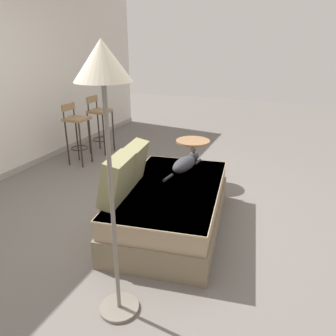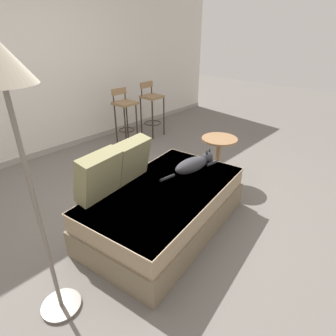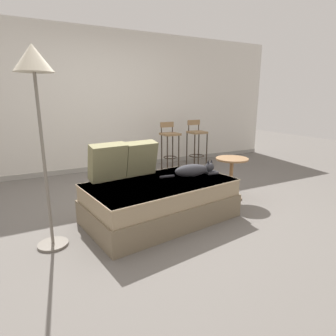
{
  "view_description": "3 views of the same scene",
  "coord_description": "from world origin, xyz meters",
  "px_view_note": "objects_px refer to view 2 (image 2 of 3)",
  "views": [
    {
      "loc": [
        -2.72,
        -1.47,
        1.79
      ],
      "look_at": [
        0.15,
        -0.3,
        0.57
      ],
      "focal_mm": 35.0,
      "sensor_mm": 36.0,
      "label": 1
    },
    {
      "loc": [
        -1.66,
        -1.95,
        1.83
      ],
      "look_at": [
        0.15,
        -0.3,
        0.57
      ],
      "focal_mm": 30.0,
      "sensor_mm": 36.0,
      "label": 2
    },
    {
      "loc": [
        -1.33,
        -3.12,
        1.37
      ],
      "look_at": [
        0.15,
        -0.3,
        0.57
      ],
      "focal_mm": 30.0,
      "sensor_mm": 36.0,
      "label": 3
    }
  ],
  "objects_px": {
    "bar_stool_near_window": "(125,110)",
    "floor_lamp": "(7,96)",
    "bar_stool_by_doorway": "(152,105)",
    "couch": "(165,207)",
    "throw_pillow_middle": "(131,160)",
    "side_table": "(218,153)",
    "cat": "(194,164)",
    "throw_pillow_corner": "(99,176)"
  },
  "relations": [
    {
      "from": "couch",
      "to": "throw_pillow_corner",
      "type": "xyz_separation_m",
      "value": [
        -0.5,
        0.31,
        0.44
      ]
    },
    {
      "from": "floor_lamp",
      "to": "bar_stool_by_doorway",
      "type": "bearing_deg",
      "value": 34.68
    },
    {
      "from": "cat",
      "to": "bar_stool_near_window",
      "type": "bearing_deg",
      "value": 69.89
    },
    {
      "from": "bar_stool_by_doorway",
      "to": "side_table",
      "type": "distance_m",
      "value": 1.94
    },
    {
      "from": "side_table",
      "to": "floor_lamp",
      "type": "xyz_separation_m",
      "value": [
        -2.34,
        -0.23,
        1.14
      ]
    },
    {
      "from": "bar_stool_near_window",
      "to": "side_table",
      "type": "relative_size",
      "value": 1.59
    },
    {
      "from": "throw_pillow_corner",
      "to": "throw_pillow_middle",
      "type": "relative_size",
      "value": 1.03
    },
    {
      "from": "bar_stool_by_doorway",
      "to": "throw_pillow_corner",
      "type": "bearing_deg",
      "value": -143.78
    },
    {
      "from": "throw_pillow_corner",
      "to": "cat",
      "type": "bearing_deg",
      "value": -16.95
    },
    {
      "from": "bar_stool_near_window",
      "to": "floor_lamp",
      "type": "xyz_separation_m",
      "value": [
        -2.36,
        -2.05,
        0.94
      ]
    },
    {
      "from": "couch",
      "to": "bar_stool_by_doorway",
      "type": "relative_size",
      "value": 1.88
    },
    {
      "from": "throw_pillow_middle",
      "to": "cat",
      "type": "distance_m",
      "value": 0.67
    },
    {
      "from": "cat",
      "to": "throw_pillow_corner",
      "type": "bearing_deg",
      "value": 163.05
    },
    {
      "from": "bar_stool_near_window",
      "to": "throw_pillow_corner",
      "type": "bearing_deg",
      "value": -135.03
    },
    {
      "from": "throw_pillow_corner",
      "to": "side_table",
      "type": "bearing_deg",
      "value": -5.06
    },
    {
      "from": "bar_stool_by_doorway",
      "to": "couch",
      "type": "bearing_deg",
      "value": -131.98
    },
    {
      "from": "cat",
      "to": "bar_stool_near_window",
      "type": "height_order",
      "value": "bar_stool_near_window"
    },
    {
      "from": "throw_pillow_corner",
      "to": "bar_stool_by_doorway",
      "type": "bearing_deg",
      "value": 36.22
    },
    {
      "from": "cat",
      "to": "bar_stool_by_doorway",
      "type": "bearing_deg",
      "value": 55.92
    },
    {
      "from": "bar_stool_near_window",
      "to": "side_table",
      "type": "height_order",
      "value": "bar_stool_near_window"
    },
    {
      "from": "throw_pillow_middle",
      "to": "floor_lamp",
      "type": "xyz_separation_m",
      "value": [
        -1.09,
        -0.43,
        0.86
      ]
    },
    {
      "from": "throw_pillow_middle",
      "to": "bar_stool_near_window",
      "type": "distance_m",
      "value": 2.06
    },
    {
      "from": "couch",
      "to": "bar_stool_near_window",
      "type": "height_order",
      "value": "bar_stool_near_window"
    },
    {
      "from": "couch",
      "to": "floor_lamp",
      "type": "height_order",
      "value": "floor_lamp"
    },
    {
      "from": "couch",
      "to": "throw_pillow_corner",
      "type": "bearing_deg",
      "value": 148.26
    },
    {
      "from": "bar_stool_by_doorway",
      "to": "side_table",
      "type": "bearing_deg",
      "value": -108.92
    },
    {
      "from": "throw_pillow_middle",
      "to": "side_table",
      "type": "bearing_deg",
      "value": -9.25
    },
    {
      "from": "throw_pillow_middle",
      "to": "floor_lamp",
      "type": "relative_size",
      "value": 0.24
    },
    {
      "from": "throw_pillow_middle",
      "to": "cat",
      "type": "relative_size",
      "value": 0.58
    },
    {
      "from": "throw_pillow_corner",
      "to": "side_table",
      "type": "distance_m",
      "value": 1.7
    },
    {
      "from": "bar_stool_near_window",
      "to": "bar_stool_by_doorway",
      "type": "bearing_deg",
      "value": -0.07
    },
    {
      "from": "couch",
      "to": "floor_lamp",
      "type": "xyz_separation_m",
      "value": [
        -1.18,
        -0.06,
        1.29
      ]
    },
    {
      "from": "floor_lamp",
      "to": "throw_pillow_middle",
      "type": "bearing_deg",
      "value": 21.72
    },
    {
      "from": "couch",
      "to": "floor_lamp",
      "type": "bearing_deg",
      "value": -176.88
    },
    {
      "from": "throw_pillow_corner",
      "to": "cat",
      "type": "height_order",
      "value": "throw_pillow_corner"
    },
    {
      "from": "bar_stool_by_doorway",
      "to": "floor_lamp",
      "type": "relative_size",
      "value": 0.52
    },
    {
      "from": "cat",
      "to": "couch",
      "type": "bearing_deg",
      "value": -177.69
    },
    {
      "from": "couch",
      "to": "throw_pillow_middle",
      "type": "bearing_deg",
      "value": 104.22
    },
    {
      "from": "side_table",
      "to": "floor_lamp",
      "type": "height_order",
      "value": "floor_lamp"
    },
    {
      "from": "floor_lamp",
      "to": "cat",
      "type": "bearing_deg",
      "value": 2.89
    },
    {
      "from": "throw_pillow_middle",
      "to": "bar_stool_near_window",
      "type": "xyz_separation_m",
      "value": [
        1.27,
        1.62,
        -0.08
      ]
    },
    {
      "from": "bar_stool_near_window",
      "to": "throw_pillow_middle",
      "type": "bearing_deg",
      "value": -128.1
    }
  ]
}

